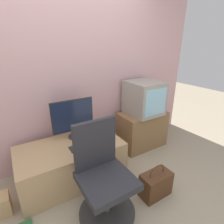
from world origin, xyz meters
TOP-DOWN VIEW (x-y plane):
  - ground_plane at (0.00, 0.00)m, footprint 12.00×12.00m
  - wall_back at (0.00, 1.32)m, footprint 4.40×0.05m
  - desk at (-0.20, 0.86)m, footprint 1.27×0.69m
  - side_stand at (1.08, 0.99)m, footprint 0.77×0.45m
  - main_monitor at (-0.08, 1.03)m, footprint 0.55×0.17m
  - keyboard at (-0.07, 0.75)m, footprint 0.34×0.14m
  - mouse at (0.15, 0.75)m, footprint 0.07×0.04m
  - crt_tv at (1.08, 0.99)m, footprint 0.49×0.54m
  - office_chair at (-0.09, 0.22)m, footprint 0.58×0.58m
  - handbag at (0.51, 0.07)m, footprint 0.36×0.20m

SIDE VIEW (x-z plane):
  - ground_plane at x=0.00m, z-range 0.00..0.00m
  - handbag at x=0.51m, z-range -0.06..0.36m
  - desk at x=-0.20m, z-range 0.00..0.48m
  - side_stand at x=1.08m, z-range 0.00..0.60m
  - office_chair at x=-0.09m, z-range -0.09..0.89m
  - keyboard at x=-0.07m, z-range 0.48..0.49m
  - mouse at x=0.15m, z-range 0.48..0.50m
  - main_monitor at x=-0.08m, z-range 0.50..1.02m
  - crt_tv at x=1.08m, z-range 0.60..1.12m
  - wall_back at x=0.00m, z-range 0.00..2.60m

